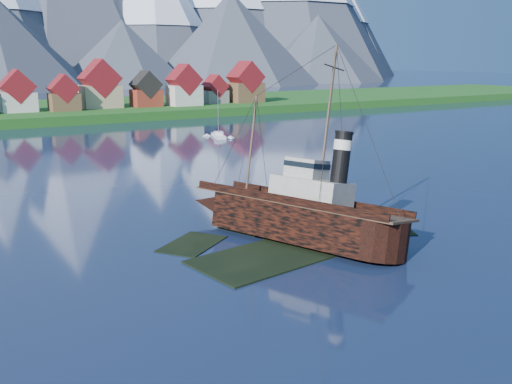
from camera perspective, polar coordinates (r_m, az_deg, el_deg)
ground at (r=64.08m, az=3.26°, el=-5.34°), size 1400.00×1400.00×0.00m
shoal at (r=66.83m, az=3.46°, el=-4.87°), size 31.71×21.24×1.14m
shore_bank at (r=223.39m, az=-22.72°, el=6.98°), size 600.00×80.00×3.20m
seawall at (r=186.14m, az=-20.79°, el=6.09°), size 600.00×2.50×2.00m
tugboat_wreck at (r=66.25m, az=3.22°, el=-2.06°), size 6.85×29.53×23.40m
sailboat_d at (r=151.31m, az=-3.77°, el=5.58°), size 5.10×9.75×12.93m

